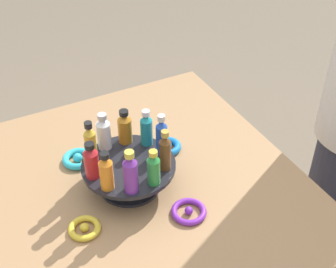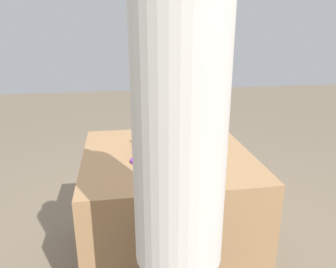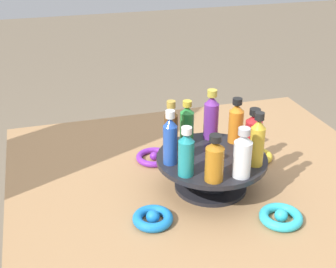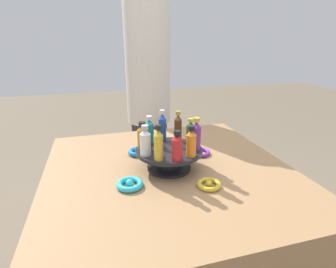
{
  "view_description": "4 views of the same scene",
  "coord_description": "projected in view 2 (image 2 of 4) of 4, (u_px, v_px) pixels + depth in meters",
  "views": [
    {
      "loc": [
        0.94,
        -0.36,
        1.76
      ],
      "look_at": [
        0.01,
        0.12,
        0.95
      ],
      "focal_mm": 50.0,
      "sensor_mm": 36.0,
      "label": 1
    },
    {
      "loc": [
        0.28,
        1.79,
        1.53
      ],
      "look_at": [
        0.01,
        0.11,
        0.95
      ],
      "focal_mm": 35.0,
      "sensor_mm": 36.0,
      "label": 2
    },
    {
      "loc": [
        -0.92,
        0.38,
        1.42
      ],
      "look_at": [
        0.01,
        0.11,
        0.95
      ],
      "focal_mm": 50.0,
      "sensor_mm": 36.0,
      "label": 3
    },
    {
      "loc": [
        -0.26,
        -0.93,
        1.29
      ],
      "look_at": [
        0.0,
        0.03,
        0.93
      ],
      "focal_mm": 28.0,
      "sensor_mm": 36.0,
      "label": 4
    }
  ],
  "objects": [
    {
      "name": "ground_plane",
      "position": [
        167.0,
        262.0,
        2.2
      ],
      "size": [
        12.0,
        12.0,
        0.0
      ],
      "primitive_type": "plane",
      "color": "#756651"
    },
    {
      "name": "party_table",
      "position": [
        167.0,
        211.0,
        2.08
      ],
      "size": [
        0.99,
        0.99,
        0.79
      ],
      "color": "#9E754C",
      "rests_on": "ground_plane"
    },
    {
      "name": "display_stand",
      "position": [
        167.0,
        145.0,
        1.93
      ],
      "size": [
        0.27,
        0.27,
        0.09
      ],
      "color": "black",
      "rests_on": "party_table"
    },
    {
      "name": "bottle_green",
      "position": [
        150.0,
        134.0,
        1.86
      ],
      "size": [
        0.04,
        0.04,
        0.11
      ],
      "color": "#288438",
      "rests_on": "display_stand"
    },
    {
      "name": "bottle_brown",
      "position": [
        158.0,
        135.0,
        1.82
      ],
      "size": [
        0.03,
        0.03,
        0.13
      ],
      "color": "brown",
      "rests_on": "display_stand"
    },
    {
      "name": "bottle_blue",
      "position": [
        170.0,
        135.0,
        1.8
      ],
      "size": [
        0.03,
        0.03,
        0.13
      ],
      "color": "#234CAD",
      "rests_on": "display_stand"
    },
    {
      "name": "bottle_teal",
      "position": [
        180.0,
        135.0,
        1.83
      ],
      "size": [
        0.04,
        0.04,
        0.12
      ],
      "color": "teal",
      "rests_on": "display_stand"
    },
    {
      "name": "bottle_amber",
      "position": [
        185.0,
        132.0,
        1.89
      ],
      "size": [
        0.04,
        0.04,
        0.11
      ],
      "color": "#AD6B19",
      "rests_on": "display_stand"
    },
    {
      "name": "bottle_clear",
      "position": [
        183.0,
        128.0,
        1.95
      ],
      "size": [
        0.04,
        0.04,
        0.12
      ],
      "color": "silver",
      "rests_on": "display_stand"
    },
    {
      "name": "bottle_gold",
      "position": [
        175.0,
        125.0,
        1.99
      ],
      "size": [
        0.03,
        0.03,
        0.13
      ],
      "color": "gold",
      "rests_on": "display_stand"
    },
    {
      "name": "bottle_red",
      "position": [
        165.0,
        126.0,
        2.01
      ],
      "size": [
        0.04,
        0.04,
        0.11
      ],
      "color": "#B21E23",
      "rests_on": "display_stand"
    },
    {
      "name": "bottle_orange",
      "position": [
        155.0,
        127.0,
        1.98
      ],
      "size": [
        0.04,
        0.04,
        0.12
      ],
      "color": "orange",
      "rests_on": "display_stand"
    },
    {
      "name": "bottle_purple",
      "position": [
        149.0,
        129.0,
        1.92
      ],
      "size": [
        0.04,
        0.04,
        0.13
      ],
      "color": "#702D93",
      "rests_on": "display_stand"
    },
    {
      "name": "ribbon_bow_blue",
      "position": [
        190.0,
        162.0,
        1.8
      ],
      "size": [
        0.09,
        0.09,
        0.03
      ],
      "color": "blue",
      "rests_on": "party_table"
    },
    {
      "name": "ribbon_bow_teal",
      "position": [
        192.0,
        144.0,
        2.07
      ],
      "size": [
        0.1,
        0.1,
        0.03
      ],
      "color": "#2DB7CC",
      "rests_on": "party_table"
    },
    {
      "name": "ribbon_bow_gold",
      "position": [
        147.0,
        143.0,
        2.1
      ],
      "size": [
        0.09,
        0.09,
        0.02
      ],
      "color": "gold",
      "rests_on": "party_table"
    },
    {
      "name": "ribbon_bow_purple",
      "position": [
        139.0,
        160.0,
        1.83
      ],
      "size": [
        0.1,
        0.1,
        0.02
      ],
      "color": "purple",
      "rests_on": "party_table"
    },
    {
      "name": "person_figure",
      "position": [
        179.0,
        217.0,
        1.12
      ],
      "size": [
        0.3,
        0.3,
        1.77
      ],
      "rotation": [
        0.0,
        0.0,
        -1.68
      ],
      "color": "#282D42",
      "rests_on": "ground_plane"
    }
  ]
}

